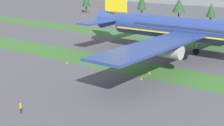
% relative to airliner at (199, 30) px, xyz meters
% --- Properties ---
extents(grass_strip_near, '(320.00, 11.51, 0.01)m').
position_rel_airliner_xyz_m(grass_strip_near, '(-11.74, -17.54, -7.39)').
color(grass_strip_near, '#336028').
rests_on(grass_strip_near, ground).
extents(grass_strip_far, '(320.00, 11.51, 0.01)m').
position_rel_airliner_xyz_m(grass_strip_far, '(-11.74, 17.49, -7.39)').
color(grass_strip_far, '#336028').
rests_on(grass_strip_far, ground).
extents(airliner, '(64.58, 78.98, 20.64)m').
position_rel_airliner_xyz_m(airliner, '(0.00, 0.00, 0.00)').
color(airliner, navy).
rests_on(airliner, ground).
extents(ground_crew_marshaller, '(0.49, 0.36, 1.74)m').
position_rel_airliner_xyz_m(ground_crew_marshaller, '(-8.17, -51.38, -6.45)').
color(ground_crew_marshaller, black).
rests_on(ground_crew_marshaller, ground).
extents(taxiway_marker_0, '(0.44, 0.44, 0.56)m').
position_rel_airliner_xyz_m(taxiway_marker_0, '(-2.04, -24.76, -7.11)').
color(taxiway_marker_0, orange).
rests_on(taxiway_marker_0, ground).
extents(taxiway_marker_1, '(0.44, 0.44, 0.48)m').
position_rel_airliner_xyz_m(taxiway_marker_1, '(-23.78, -24.49, -7.15)').
color(taxiway_marker_1, orange).
rests_on(taxiway_marker_1, ground).
extents(taxiway_marker_2, '(0.44, 0.44, 0.65)m').
position_rel_airliner_xyz_m(taxiway_marker_2, '(-2.84, -20.06, -7.07)').
color(taxiway_marker_2, orange).
rests_on(taxiway_marker_2, ground).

